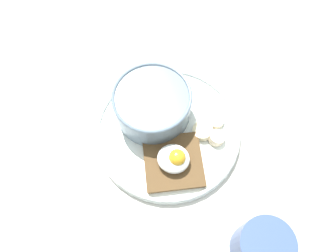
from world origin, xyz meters
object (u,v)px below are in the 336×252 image
at_px(banana_slice_back, 216,120).
at_px(coffee_mug, 262,248).
at_px(toast_slice, 173,162).
at_px(banana_slice_left, 217,138).
at_px(poached_egg, 174,158).
at_px(oatmeal_bowl, 153,105).
at_px(banana_slice_front, 203,131).

distance_m(banana_slice_back, coffee_mug, 0.22).
xyz_separation_m(toast_slice, coffee_mug, (0.16, -0.09, 0.03)).
height_order(toast_slice, banana_slice_left, banana_slice_left).
bearing_deg(toast_slice, poached_egg, 7.60).
distance_m(toast_slice, coffee_mug, 0.19).
bearing_deg(oatmeal_bowl, banana_slice_back, 8.77).
relative_size(poached_egg, coffee_mug, 0.52).
bearing_deg(banana_slice_back, coffee_mug, -59.45).
bearing_deg(banana_slice_front, banana_slice_left, -12.70).
distance_m(toast_slice, poached_egg, 0.02).
height_order(oatmeal_bowl, toast_slice, oatmeal_bowl).
bearing_deg(banana_slice_left, oatmeal_bowl, 172.37).
bearing_deg(oatmeal_bowl, toast_slice, -52.01).
relative_size(oatmeal_bowl, banana_slice_left, 3.31).
relative_size(banana_slice_left, coffee_mug, 0.39).
distance_m(toast_slice, banana_slice_front, 0.08).
xyz_separation_m(oatmeal_bowl, banana_slice_front, (0.09, -0.01, -0.02)).
bearing_deg(banana_slice_back, banana_slice_left, -73.64).
relative_size(poached_egg, banana_slice_front, 1.39).
xyz_separation_m(toast_slice, banana_slice_back, (0.05, 0.10, -0.00)).
bearing_deg(poached_egg, banana_slice_left, 48.21).
bearing_deg(poached_egg, oatmeal_bowl, 128.69).
bearing_deg(banana_slice_left, banana_slice_back, 106.36).
bearing_deg(toast_slice, banana_slice_back, 63.45).
relative_size(oatmeal_bowl, banana_slice_front, 3.50).
height_order(banana_slice_left, coffee_mug, coffee_mug).
relative_size(oatmeal_bowl, banana_slice_back, 3.99).
bearing_deg(coffee_mug, banana_slice_back, 120.55).
height_order(oatmeal_bowl, poached_egg, oatmeal_bowl).
distance_m(oatmeal_bowl, banana_slice_left, 0.12).
height_order(toast_slice, coffee_mug, coffee_mug).
height_order(oatmeal_bowl, banana_slice_front, oatmeal_bowl).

